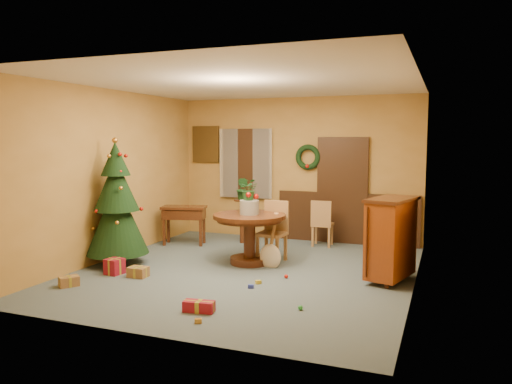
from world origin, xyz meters
The scene contains 21 objects.
room_envelope centered at (0.21, 2.70, 1.12)m, with size 5.50×5.50×5.50m.
dining_table centered at (-0.14, 0.49, 0.58)m, with size 1.20×1.20×0.83m.
urn centered at (-0.14, 0.49, 0.94)m, with size 0.32×0.32×0.23m, color slate.
centerpiece_plant centered at (-0.14, 0.49, 1.24)m, with size 0.32×0.28×0.36m, color #1E4C23.
chair_near centered at (0.17, 0.82, 0.55)m, with size 0.47×0.47×1.02m.
chair_far centered at (0.66, 2.22, 0.48)m, with size 0.41×0.41×0.90m.
guitar centered at (0.26, 0.39, 0.42)m, with size 0.36×0.17×0.85m, color beige, non-canonical shape.
plant_stand centered at (-0.89, 1.99, 0.54)m, with size 0.34×0.34×0.87m.
stand_plant centered at (-0.89, 1.99, 1.09)m, with size 0.24×0.19×0.43m, color #19471E.
christmas_tree centered at (-2.15, -0.33, 0.99)m, with size 1.01×1.01×2.08m.
writing_desk centered at (-1.90, 1.44, 0.57)m, with size 0.93×0.63×0.76m.
sideboard centered at (2.15, 0.26, 0.65)m, with size 0.74×1.05×1.22m.
gift_a centered at (-1.39, -0.87, 0.08)m, with size 0.29×0.21×0.15m.
gift_b centered at (-1.82, -0.87, 0.12)m, with size 0.27×0.27×0.24m.
gift_c centered at (-2.02, -1.63, 0.07)m, with size 0.30×0.32×0.14m.
gift_d centered at (0.16, -1.90, 0.07)m, with size 0.39×0.20×0.13m.
toy_a centered at (0.40, -0.80, 0.03)m, with size 0.08×0.05×0.05m, color #2637A7.
toy_b centered at (1.28, -1.42, 0.03)m, with size 0.06×0.06×0.06m, color #278F3A.
toy_c centered at (0.42, -0.56, 0.03)m, with size 0.08×0.05×0.05m, color gold.
toy_d centered at (0.70, -0.15, 0.03)m, with size 0.06×0.06×0.06m, color red.
toy_e centered at (0.33, -2.24, 0.03)m, with size 0.08×0.05×0.05m, color orange.
Camera 1 is at (2.88, -7.05, 2.05)m, focal length 35.00 mm.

